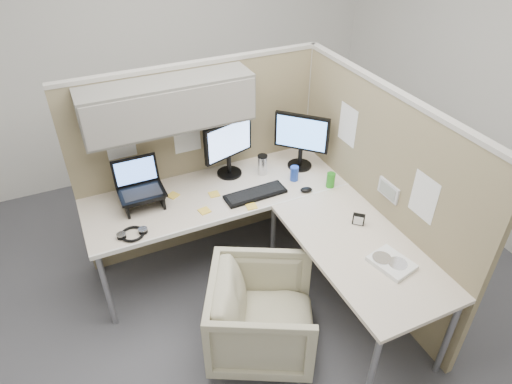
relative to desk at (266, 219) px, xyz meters
name	(u,v)px	position (x,y,z in m)	size (l,w,h in m)	color
ground	(258,300)	(-0.12, -0.13, -0.69)	(4.50, 4.50, 0.00)	#44444B
partition_back	(186,135)	(-0.34, 0.70, 0.41)	(2.00, 0.36, 1.63)	#90815E
partition_right	(373,192)	(0.78, -0.19, 0.13)	(0.07, 2.03, 1.63)	#90815E
desk	(266,219)	(0.00, 0.00, 0.00)	(2.00, 1.98, 0.73)	beige
office_chair	(263,312)	(-0.26, -0.50, -0.34)	(0.68, 0.64, 0.70)	beige
monitor_left	(228,144)	(-0.04, 0.60, 0.32)	(0.43, 0.20, 0.47)	black
monitor_right	(301,137)	(0.53, 0.46, 0.32)	(0.34, 0.34, 0.47)	black
laptop_station	(141,190)	(-0.78, 0.48, 0.17)	(0.32, 0.28, 0.34)	black
keyboard	(255,194)	(0.02, 0.24, 0.05)	(0.47, 0.16, 0.02)	black
mouse	(306,190)	(0.40, 0.12, 0.06)	(0.09, 0.06, 0.03)	black
travel_mug	(262,165)	(0.20, 0.49, 0.13)	(0.08, 0.08, 0.17)	silver
soda_can_green	(331,180)	(0.60, 0.10, 0.10)	(0.07, 0.07, 0.12)	#268C1E
soda_can_silver	(294,173)	(0.39, 0.30, 0.10)	(0.07, 0.07, 0.12)	#1E3FA5
sticky_note_a	(204,211)	(-0.39, 0.22, 0.05)	(0.08, 0.08, 0.01)	yellow
sticky_note_d	(214,194)	(-0.26, 0.38, 0.05)	(0.08, 0.08, 0.01)	yellow
sticky_note_c	(173,195)	(-0.55, 0.49, 0.05)	(0.08, 0.08, 0.01)	yellow
sticky_note_b	(251,206)	(-0.06, 0.12, 0.05)	(0.08, 0.08, 0.01)	yellow
headphones	(132,234)	(-0.92, 0.17, 0.06)	(0.21, 0.17, 0.03)	black
paper_stack	(392,263)	(0.49, -0.79, 0.06)	(0.25, 0.29, 0.03)	white
desk_clock	(359,219)	(0.53, -0.37, 0.08)	(0.08, 0.08, 0.08)	black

